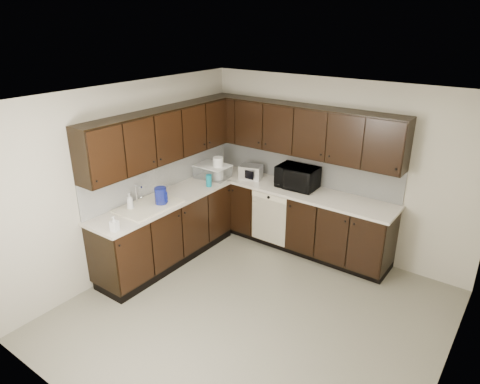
# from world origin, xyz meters

# --- Properties ---
(floor) EXTENTS (4.00, 4.00, 0.00)m
(floor) POSITION_xyz_m (0.00, 0.00, 0.00)
(floor) COLOR gray
(floor) RESTS_ON ground
(ceiling) EXTENTS (4.00, 4.00, 0.00)m
(ceiling) POSITION_xyz_m (0.00, 0.00, 2.50)
(ceiling) COLOR white
(ceiling) RESTS_ON wall_back
(wall_back) EXTENTS (4.00, 0.02, 2.50)m
(wall_back) POSITION_xyz_m (0.00, 2.00, 1.25)
(wall_back) COLOR #B9B29E
(wall_back) RESTS_ON floor
(wall_left) EXTENTS (0.02, 4.00, 2.50)m
(wall_left) POSITION_xyz_m (-2.00, 0.00, 1.25)
(wall_left) COLOR #B9B29E
(wall_left) RESTS_ON floor
(wall_right) EXTENTS (0.02, 4.00, 2.50)m
(wall_right) POSITION_xyz_m (2.00, 0.00, 1.25)
(wall_right) COLOR #B9B29E
(wall_right) RESTS_ON floor
(wall_front) EXTENTS (4.00, 0.02, 2.50)m
(wall_front) POSITION_xyz_m (0.00, -2.00, 1.25)
(wall_front) COLOR #B9B29E
(wall_front) RESTS_ON floor
(lower_cabinets) EXTENTS (3.00, 2.80, 0.90)m
(lower_cabinets) POSITION_xyz_m (-1.01, 1.11, 0.41)
(lower_cabinets) COLOR black
(lower_cabinets) RESTS_ON floor
(countertop) EXTENTS (3.03, 2.83, 0.04)m
(countertop) POSITION_xyz_m (-1.01, 1.11, 0.92)
(countertop) COLOR beige
(countertop) RESTS_ON lower_cabinets
(backsplash) EXTENTS (3.00, 2.80, 0.48)m
(backsplash) POSITION_xyz_m (-1.22, 1.32, 1.18)
(backsplash) COLOR beige
(backsplash) RESTS_ON countertop
(upper_cabinets) EXTENTS (3.00, 2.80, 0.70)m
(upper_cabinets) POSITION_xyz_m (-1.10, 1.20, 1.77)
(upper_cabinets) COLOR black
(upper_cabinets) RESTS_ON wall_back
(dishwasher) EXTENTS (0.58, 0.04, 0.78)m
(dishwasher) POSITION_xyz_m (-0.70, 1.41, 0.55)
(dishwasher) COLOR beige
(dishwasher) RESTS_ON lower_cabinets
(sink) EXTENTS (0.54, 0.82, 0.42)m
(sink) POSITION_xyz_m (-1.68, -0.01, 0.88)
(sink) COLOR beige
(sink) RESTS_ON countertop
(microwave) EXTENTS (0.58, 0.41, 0.32)m
(microwave) POSITION_xyz_m (-0.44, 1.74, 1.10)
(microwave) COLOR black
(microwave) RESTS_ON countertop
(soap_bottle_a) EXTENTS (0.09, 0.10, 0.18)m
(soap_bottle_a) POSITION_xyz_m (-1.48, -0.70, 1.03)
(soap_bottle_a) COLOR gray
(soap_bottle_a) RESTS_ON countertop
(soap_bottle_b) EXTENTS (0.10, 0.10, 0.23)m
(soap_bottle_b) POSITION_xyz_m (-1.80, -0.19, 1.05)
(soap_bottle_b) COLOR gray
(soap_bottle_b) RESTS_ON countertop
(toaster_oven) EXTENTS (0.39, 0.33, 0.21)m
(toaster_oven) POSITION_xyz_m (-1.20, 1.67, 1.04)
(toaster_oven) COLOR silver
(toaster_oven) RESTS_ON countertop
(storage_bin) EXTENTS (0.54, 0.43, 0.19)m
(storage_bin) POSITION_xyz_m (-1.70, 1.35, 1.04)
(storage_bin) COLOR silver
(storage_bin) RESTS_ON countertop
(blue_pitcher) EXTENTS (0.21, 0.21, 0.24)m
(blue_pitcher) POSITION_xyz_m (-1.59, 0.15, 1.06)
(blue_pitcher) COLOR navy
(blue_pitcher) RESTS_ON countertop
(teal_tumbler) EXTENTS (0.09, 0.09, 0.18)m
(teal_tumbler) POSITION_xyz_m (-1.50, 1.02, 1.03)
(teal_tumbler) COLOR #0C778C
(teal_tumbler) RESTS_ON countertop
(paper_towel_roll) EXTENTS (0.21, 0.21, 0.34)m
(paper_towel_roll) POSITION_xyz_m (-1.59, 1.35, 1.11)
(paper_towel_roll) COLOR white
(paper_towel_roll) RESTS_ON countertop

